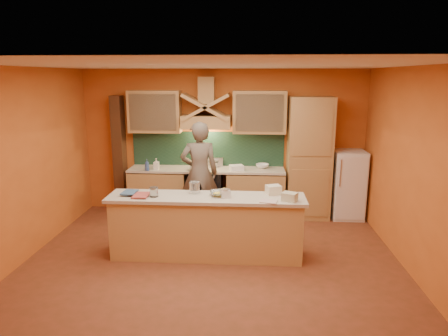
# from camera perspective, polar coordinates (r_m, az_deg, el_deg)

# --- Properties ---
(floor) EXTENTS (5.50, 5.00, 0.01)m
(floor) POSITION_cam_1_polar(r_m,az_deg,el_deg) (5.93, -1.82, -13.69)
(floor) COLOR brown
(floor) RESTS_ON ground
(ceiling) EXTENTS (5.50, 5.00, 0.01)m
(ceiling) POSITION_cam_1_polar(r_m,az_deg,el_deg) (5.30, -2.04, 14.49)
(ceiling) COLOR white
(ceiling) RESTS_ON wall_back
(wall_back) EXTENTS (5.50, 0.02, 2.80)m
(wall_back) POSITION_cam_1_polar(r_m,az_deg,el_deg) (7.89, -0.14, 3.79)
(wall_back) COLOR orange
(wall_back) RESTS_ON floor
(wall_front) EXTENTS (5.50, 0.02, 2.80)m
(wall_front) POSITION_cam_1_polar(r_m,az_deg,el_deg) (3.09, -6.58, -11.17)
(wall_front) COLOR orange
(wall_front) RESTS_ON floor
(wall_left) EXTENTS (0.02, 5.00, 2.80)m
(wall_left) POSITION_cam_1_polar(r_m,az_deg,el_deg) (6.33, -27.52, 0.02)
(wall_left) COLOR orange
(wall_left) RESTS_ON floor
(wall_right) EXTENTS (0.02, 5.00, 2.80)m
(wall_right) POSITION_cam_1_polar(r_m,az_deg,el_deg) (5.86, 25.94, -0.77)
(wall_right) COLOR orange
(wall_right) RESTS_ON floor
(base_cabinet_left) EXTENTS (1.10, 0.60, 0.86)m
(base_cabinet_left) POSITION_cam_1_polar(r_m,az_deg,el_deg) (8.00, -9.27, -3.39)
(base_cabinet_left) COLOR tan
(base_cabinet_left) RESTS_ON floor
(base_cabinet_right) EXTENTS (1.10, 0.60, 0.86)m
(base_cabinet_right) POSITION_cam_1_polar(r_m,az_deg,el_deg) (7.80, 4.50, -3.68)
(base_cabinet_right) COLOR tan
(base_cabinet_right) RESTS_ON floor
(counter_top) EXTENTS (3.00, 0.62, 0.04)m
(counter_top) POSITION_cam_1_polar(r_m,az_deg,el_deg) (7.72, -2.51, -0.22)
(counter_top) COLOR beige
(counter_top) RESTS_ON base_cabinet_left
(stove) EXTENTS (0.60, 0.58, 0.90)m
(stove) POSITION_cam_1_polar(r_m,az_deg,el_deg) (7.84, -2.47, -3.42)
(stove) COLOR black
(stove) RESTS_ON floor
(backsplash) EXTENTS (3.00, 0.03, 0.70)m
(backsplash) POSITION_cam_1_polar(r_m,az_deg,el_deg) (7.93, -2.31, 2.72)
(backsplash) COLOR #173426
(backsplash) RESTS_ON wall_back
(range_hood) EXTENTS (0.92, 0.50, 0.24)m
(range_hood) POSITION_cam_1_polar(r_m,az_deg,el_deg) (7.61, -2.53, 6.63)
(range_hood) COLOR tan
(range_hood) RESTS_ON wall_back
(hood_chimney) EXTENTS (0.30, 0.30, 0.50)m
(hood_chimney) POSITION_cam_1_polar(r_m,az_deg,el_deg) (7.67, -2.50, 11.02)
(hood_chimney) COLOR tan
(hood_chimney) RESTS_ON wall_back
(upper_cabinet_left) EXTENTS (1.00, 0.35, 0.80)m
(upper_cabinet_left) POSITION_cam_1_polar(r_m,az_deg,el_deg) (7.84, -9.84, 7.96)
(upper_cabinet_left) COLOR tan
(upper_cabinet_left) RESTS_ON wall_back
(upper_cabinet_right) EXTENTS (1.00, 0.35, 0.80)m
(upper_cabinet_right) POSITION_cam_1_polar(r_m,az_deg,el_deg) (7.63, 5.08, 7.96)
(upper_cabinet_right) COLOR tan
(upper_cabinet_right) RESTS_ON wall_back
(pantry_column) EXTENTS (0.80, 0.60, 2.30)m
(pantry_column) POSITION_cam_1_polar(r_m,az_deg,el_deg) (7.70, 12.05, 1.38)
(pantry_column) COLOR tan
(pantry_column) RESTS_ON floor
(fridge) EXTENTS (0.58, 0.60, 1.30)m
(fridge) POSITION_cam_1_polar(r_m,az_deg,el_deg) (7.96, 17.24, -2.25)
(fridge) COLOR white
(fridge) RESTS_ON floor
(trim_column_left) EXTENTS (0.20, 0.30, 2.30)m
(trim_column_left) POSITION_cam_1_polar(r_m,az_deg,el_deg) (8.19, -14.68, 1.92)
(trim_column_left) COLOR #472816
(trim_column_left) RESTS_ON floor
(island_body) EXTENTS (2.80, 0.55, 0.88)m
(island_body) POSITION_cam_1_polar(r_m,az_deg,el_deg) (6.03, -2.53, -8.64)
(island_body) COLOR tan
(island_body) RESTS_ON floor
(island_top) EXTENTS (2.90, 0.62, 0.05)m
(island_top) POSITION_cam_1_polar(r_m,az_deg,el_deg) (5.87, -2.57, -4.28)
(island_top) COLOR beige
(island_top) RESTS_ON island_body
(person) EXTENTS (0.76, 0.57, 1.88)m
(person) POSITION_cam_1_polar(r_m,az_deg,el_deg) (7.28, -3.54, -0.70)
(person) COLOR #70665B
(person) RESTS_ON floor
(pot_large) EXTENTS (0.29, 0.29, 0.14)m
(pot_large) POSITION_cam_1_polar(r_m,az_deg,el_deg) (7.61, -3.93, 0.11)
(pot_large) COLOR silver
(pot_large) RESTS_ON stove
(pot_small) EXTENTS (0.23, 0.23, 0.12)m
(pot_small) POSITION_cam_1_polar(r_m,az_deg,el_deg) (7.83, -1.53, 0.44)
(pot_small) COLOR silver
(pot_small) RESTS_ON stove
(soap_bottle_a) EXTENTS (0.10, 0.10, 0.21)m
(soap_bottle_a) POSITION_cam_1_polar(r_m,az_deg,el_deg) (7.74, -9.64, 0.60)
(soap_bottle_a) COLOR white
(soap_bottle_a) RESTS_ON counter_top
(soap_bottle_b) EXTENTS (0.10, 0.10, 0.22)m
(soap_bottle_b) POSITION_cam_1_polar(r_m,az_deg,el_deg) (7.64, -10.95, 0.43)
(soap_bottle_b) COLOR #355293
(soap_bottle_b) RESTS_ON counter_top
(bowl_back) EXTENTS (0.33, 0.33, 0.08)m
(bowl_back) POSITION_cam_1_polar(r_m,az_deg,el_deg) (7.78, 5.50, 0.29)
(bowl_back) COLOR white
(bowl_back) RESTS_ON counter_top
(dish_rack) EXTENTS (0.30, 0.26, 0.09)m
(dish_rack) POSITION_cam_1_polar(r_m,az_deg,el_deg) (7.59, 1.80, 0.06)
(dish_rack) COLOR white
(dish_rack) RESTS_ON counter_top
(book_lower) EXTENTS (0.23, 0.31, 0.03)m
(book_lower) POSITION_cam_1_polar(r_m,az_deg,el_deg) (6.00, -12.79, -3.83)
(book_lower) COLOR #A9433C
(book_lower) RESTS_ON island_top
(book_upper) EXTENTS (0.22, 0.29, 0.02)m
(book_upper) POSITION_cam_1_polar(r_m,az_deg,el_deg) (6.14, -14.23, -3.35)
(book_upper) COLOR #3B5B82
(book_upper) RESTS_ON island_top
(jar_large) EXTENTS (0.20, 0.20, 0.17)m
(jar_large) POSITION_cam_1_polar(r_m,az_deg,el_deg) (6.01, -4.24, -2.78)
(jar_large) COLOR white
(jar_large) RESTS_ON island_top
(jar_small) EXTENTS (0.13, 0.13, 0.14)m
(jar_small) POSITION_cam_1_polar(r_m,az_deg,el_deg) (5.90, -9.99, -3.39)
(jar_small) COLOR silver
(jar_small) RESTS_ON island_top
(kitchen_scale) EXTENTS (0.17, 0.17, 0.11)m
(kitchen_scale) POSITION_cam_1_polar(r_m,az_deg,el_deg) (5.79, 0.16, -3.68)
(kitchen_scale) COLOR silver
(kitchen_scale) RESTS_ON island_top
(mixing_bowl) EXTENTS (0.33, 0.33, 0.07)m
(mixing_bowl) POSITION_cam_1_polar(r_m,az_deg,el_deg) (5.87, -0.66, -3.65)
(mixing_bowl) COLOR silver
(mixing_bowl) RESTS_ON island_top
(cloth) EXTENTS (0.26, 0.22, 0.02)m
(cloth) POSITION_cam_1_polar(r_m,az_deg,el_deg) (5.62, 6.38, -4.78)
(cloth) COLOR beige
(cloth) RESTS_ON island_top
(grocery_bag_a) EXTENTS (0.25, 0.23, 0.13)m
(grocery_bag_a) POSITION_cam_1_polar(r_m,az_deg,el_deg) (5.99, 7.09, -3.10)
(grocery_bag_a) COLOR #EEE3C4
(grocery_bag_a) RESTS_ON island_top
(grocery_bag_b) EXTENTS (0.25, 0.23, 0.12)m
(grocery_bag_b) POSITION_cam_1_polar(r_m,az_deg,el_deg) (5.69, 9.36, -4.08)
(grocery_bag_b) COLOR beige
(grocery_bag_b) RESTS_ON island_top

